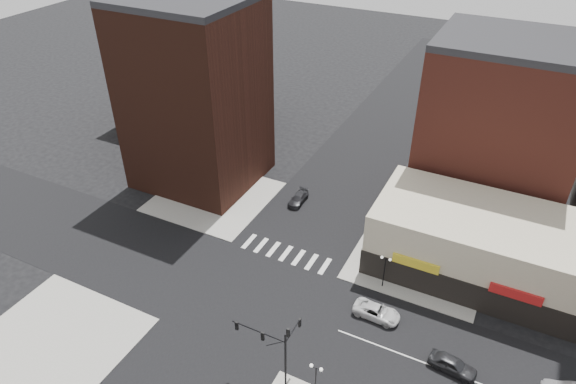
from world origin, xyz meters
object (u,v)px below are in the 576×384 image
at_px(dark_sedan_east, 453,365).
at_px(dark_sedan_north, 298,199).
at_px(street_lamp_ne, 385,264).
at_px(traffic_signal, 277,343).
at_px(white_suv, 377,312).
at_px(street_lamp_se_a, 316,374).

xyz_separation_m(dark_sedan_east, dark_sedan_north, (-24.63, 18.21, -0.14)).
bearing_deg(street_lamp_ne, dark_sedan_east, -39.79).
distance_m(traffic_signal, white_suv, 13.35).
xyz_separation_m(street_lamp_ne, dark_sedan_north, (-15.44, 10.56, -2.67)).
bearing_deg(dark_sedan_east, traffic_signal, 127.97).
bearing_deg(traffic_signal, dark_sedan_east, 30.35).
height_order(traffic_signal, white_suv, traffic_signal).
bearing_deg(street_lamp_ne, white_suv, -79.80).
distance_m(street_lamp_ne, white_suv, 5.25).
distance_m(white_suv, dark_sedan_north, 22.13).
bearing_deg(white_suv, dark_sedan_east, -108.96).
distance_m(street_lamp_ne, dark_sedan_north, 18.89).
relative_size(white_suv, dark_sedan_north, 1.14).
bearing_deg(traffic_signal, dark_sedan_north, 112.02).
bearing_deg(street_lamp_se_a, dark_sedan_north, 118.53).
xyz_separation_m(street_lamp_se_a, dark_sedan_north, (-14.44, 26.56, -2.67)).
xyz_separation_m(traffic_signal, dark_sedan_north, (-10.67, 26.39, -4.34)).
relative_size(white_suv, dark_sedan_east, 1.09).
height_order(traffic_signal, street_lamp_ne, traffic_signal).
relative_size(street_lamp_se_a, white_suv, 0.86).
xyz_separation_m(white_suv, dark_sedan_north, (-16.24, 15.03, -0.06)).
height_order(street_lamp_ne, white_suv, street_lamp_ne).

